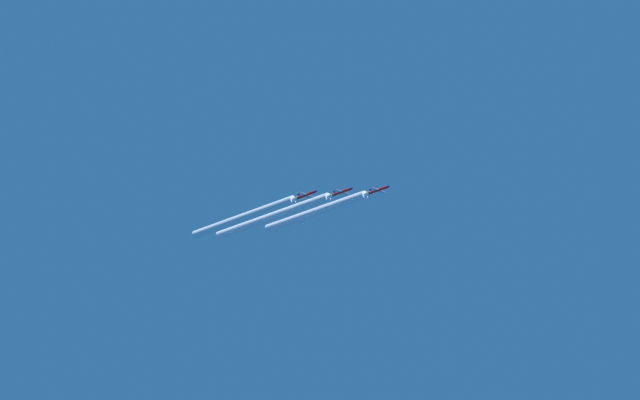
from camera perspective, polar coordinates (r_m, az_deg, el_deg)
jet_lead at (r=696.13m, az=1.92°, el=0.34°), size 8.02×11.68×2.81m
jet_second_echelon at (r=693.72m, az=0.73°, el=0.28°), size 8.02×11.68×2.81m
jet_third_echelon at (r=692.11m, az=-0.43°, el=0.18°), size 8.02×11.68×2.81m
smoke_trail_lead at (r=718.24m, az=-0.09°, el=-0.37°), size 3.31×58.00×3.31m
smoke_trail_second_echelon at (r=719.30m, az=-1.49°, el=-0.51°), size 3.31×66.79×3.31m
smoke_trail_third_echelon at (r=716.13m, az=-2.44°, el=-0.55°), size 3.31×60.65×3.31m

